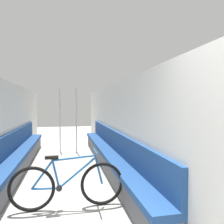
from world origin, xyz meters
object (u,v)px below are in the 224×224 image
at_px(grab_pole_near, 60,121).
at_px(bicycle, 68,185).
at_px(grab_pole_far, 76,122).
at_px(bench_seat_row_right, 109,155).
at_px(bench_seat_row_left, 16,160).

bearing_deg(grab_pole_near, bicycle, -87.18).
bearing_deg(bicycle, grab_pole_far, 79.96).
distance_m(bench_seat_row_right, bicycle, 2.25).
distance_m(bicycle, grab_pole_far, 4.00).
height_order(bench_seat_row_left, grab_pole_far, grab_pole_far).
xyz_separation_m(bicycle, grab_pole_near, (-0.21, 4.20, 0.68)).
height_order(bicycle, grab_pole_near, grab_pole_near).
relative_size(bicycle, grab_pole_near, 0.82).
relative_size(bench_seat_row_left, bicycle, 3.83).
xyz_separation_m(bench_seat_row_right, grab_pole_far, (-0.73, 1.94, 0.72)).
bearing_deg(grab_pole_far, grab_pole_near, 152.85).
height_order(bench_seat_row_left, bicycle, bench_seat_row_left).
distance_m(bench_seat_row_left, bench_seat_row_right, 2.22).
xyz_separation_m(bench_seat_row_left, bench_seat_row_right, (2.22, 0.00, 0.00)).
bearing_deg(bench_seat_row_right, grab_pole_far, 110.53).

